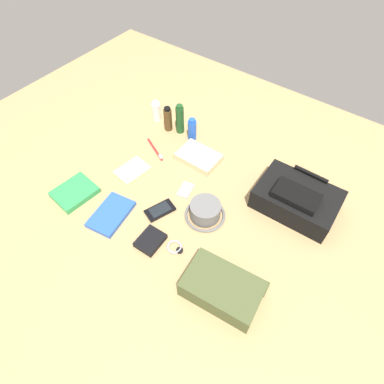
# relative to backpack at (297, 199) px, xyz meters

# --- Properties ---
(ground_plane) EXTENTS (2.64, 2.02, 0.02)m
(ground_plane) POSITION_rel_backpack_xyz_m (-0.38, -0.22, -0.07)
(ground_plane) COLOR tan
(ground_plane) RESTS_ON ground
(backpack) EXTENTS (0.34, 0.24, 0.13)m
(backpack) POSITION_rel_backpack_xyz_m (0.00, 0.00, 0.00)
(backpack) COLOR black
(backpack) RESTS_ON ground_plane
(toiletry_pouch) EXTENTS (0.29, 0.23, 0.09)m
(toiletry_pouch) POSITION_rel_backpack_xyz_m (-0.04, -0.51, -0.01)
(toiletry_pouch) COLOR #47512D
(toiletry_pouch) RESTS_ON ground_plane
(bucket_hat) EXTENTS (0.17, 0.17, 0.07)m
(bucket_hat) POSITION_rel_backpack_xyz_m (-0.28, -0.27, -0.02)
(bucket_hat) COLOR slate
(bucket_hat) RESTS_ON ground_plane
(toothpaste_tube) EXTENTS (0.05, 0.05, 0.11)m
(toothpaste_tube) POSITION_rel_backpack_xyz_m (-0.86, 0.10, -0.00)
(toothpaste_tube) COLOR white
(toothpaste_tube) RESTS_ON ground_plane
(cologne_bottle) EXTENTS (0.04, 0.04, 0.14)m
(cologne_bottle) POSITION_rel_backpack_xyz_m (-0.76, 0.07, 0.01)
(cologne_bottle) COLOR #473319
(cologne_bottle) RESTS_ON ground_plane
(shampoo_bottle) EXTENTS (0.04, 0.04, 0.16)m
(shampoo_bottle) POSITION_rel_backpack_xyz_m (-0.70, 0.10, 0.02)
(shampoo_bottle) COLOR #19471E
(shampoo_bottle) RESTS_ON ground_plane
(deodorant_spray) EXTENTS (0.04, 0.04, 0.12)m
(deodorant_spray) POSITION_rel_backpack_xyz_m (-0.61, 0.09, 0.00)
(deodorant_spray) COLOR blue
(deodorant_spray) RESTS_ON ground_plane
(paperback_novel) EXTENTS (0.17, 0.19, 0.03)m
(paperback_novel) POSITION_rel_backpack_xyz_m (-0.82, -0.52, -0.04)
(paperback_novel) COLOR #2D934C
(paperback_novel) RESTS_ON ground_plane
(travel_guidebook) EXTENTS (0.16, 0.21, 0.02)m
(travel_guidebook) POSITION_rel_backpack_xyz_m (-0.60, -0.50, -0.05)
(travel_guidebook) COLOR blue
(travel_guidebook) RESTS_ON ground_plane
(cell_phone) EXTENTS (0.11, 0.14, 0.01)m
(cell_phone) POSITION_rel_backpack_xyz_m (-0.45, -0.36, -0.05)
(cell_phone) COLOR black
(cell_phone) RESTS_ON ground_plane
(media_player) EXTENTS (0.07, 0.09, 0.01)m
(media_player) POSITION_rel_backpack_xyz_m (-0.43, -0.21, -0.05)
(media_player) COLOR #B7B7BC
(media_player) RESTS_ON ground_plane
(wristwatch) EXTENTS (0.07, 0.06, 0.01)m
(wristwatch) POSITION_rel_backpack_xyz_m (-0.29, -0.46, -0.05)
(wristwatch) COLOR #99999E
(wristwatch) RESTS_ON ground_plane
(toothbrush) EXTENTS (0.16, 0.08, 0.02)m
(toothbrush) POSITION_rel_backpack_xyz_m (-0.70, -0.10, -0.05)
(toothbrush) COLOR red
(toothbrush) RESTS_ON ground_plane
(wallet) EXTENTS (0.09, 0.11, 0.02)m
(wallet) POSITION_rel_backpack_xyz_m (-0.39, -0.50, -0.04)
(wallet) COLOR black
(wallet) RESTS_ON ground_plane
(notepad) EXTENTS (0.13, 0.16, 0.02)m
(notepad) POSITION_rel_backpack_xyz_m (-0.70, -0.27, -0.05)
(notepad) COLOR beige
(notepad) RESTS_ON ground_plane
(folded_towel) EXTENTS (0.20, 0.14, 0.04)m
(folded_towel) POSITION_rel_backpack_xyz_m (-0.50, -0.02, -0.04)
(folded_towel) COLOR beige
(folded_towel) RESTS_ON ground_plane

